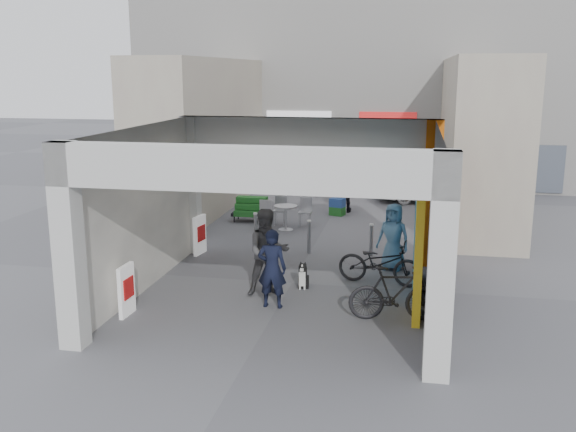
% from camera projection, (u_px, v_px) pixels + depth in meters
% --- Properties ---
extents(ground, '(90.00, 90.00, 0.00)m').
position_uv_depth(ground, '(292.00, 283.00, 14.22)').
color(ground, '#5C5C62').
rests_on(ground, ground).
extents(arcade_canopy, '(6.40, 6.45, 6.40)m').
position_uv_depth(arcade_canopy, '(311.00, 188.00, 12.83)').
color(arcade_canopy, '#B9B9B5').
rests_on(arcade_canopy, ground).
extents(far_building, '(18.00, 4.08, 8.00)m').
position_uv_depth(far_building, '(355.00, 86.00, 26.74)').
color(far_building, white).
rests_on(far_building, ground).
extents(plaza_bldg_left, '(2.00, 9.00, 5.00)m').
position_uv_depth(plaza_bldg_left, '(203.00, 134.00, 21.70)').
color(plaza_bldg_left, '#ACA58E').
rests_on(plaza_bldg_left, ground).
extents(plaza_bldg_right, '(2.00, 9.00, 5.00)m').
position_uv_depth(plaza_bldg_right, '(478.00, 140.00, 20.01)').
color(plaza_bldg_right, '#ACA58E').
rests_on(plaza_bldg_right, ground).
extents(bollard_left, '(0.09, 0.09, 0.95)m').
position_uv_depth(bollard_left, '(256.00, 231.00, 16.86)').
color(bollard_left, gray).
rests_on(bollard_left, ground).
extents(bollard_center, '(0.09, 0.09, 0.85)m').
position_uv_depth(bollard_center, '(309.00, 237.00, 16.46)').
color(bollard_center, gray).
rests_on(bollard_center, ground).
extents(bollard_right, '(0.09, 0.09, 0.82)m').
position_uv_depth(bollard_right, '(371.00, 240.00, 16.20)').
color(bollard_right, gray).
rests_on(bollard_right, ground).
extents(advert_board_near, '(0.12, 0.55, 1.00)m').
position_uv_depth(advert_board_near, '(127.00, 290.00, 12.24)').
color(advert_board_near, white).
rests_on(advert_board_near, ground).
extents(advert_board_far, '(0.18, 0.56, 1.00)m').
position_uv_depth(advert_board_far, '(200.00, 235.00, 16.38)').
color(advert_board_far, white).
rests_on(advert_board_far, ground).
extents(cafe_set, '(1.46, 1.18, 0.88)m').
position_uv_depth(cafe_set, '(284.00, 217.00, 19.19)').
color(cafe_set, '#ABACB1').
rests_on(cafe_set, ground).
extents(produce_stand, '(1.15, 0.62, 0.76)m').
position_uv_depth(produce_stand, '(251.00, 212.00, 19.98)').
color(produce_stand, black).
rests_on(produce_stand, ground).
extents(crate_stack, '(0.54, 0.47, 0.56)m').
position_uv_depth(crate_stack, '(337.00, 207.00, 20.86)').
color(crate_stack, '#175217').
rests_on(crate_stack, ground).
extents(border_collie, '(0.22, 0.44, 0.60)m').
position_uv_depth(border_collie, '(303.00, 277.00, 13.84)').
color(border_collie, black).
rests_on(border_collie, ground).
extents(man_with_dog, '(0.59, 0.40, 1.59)m').
position_uv_depth(man_with_dog, '(272.00, 268.00, 12.61)').
color(man_with_dog, black).
rests_on(man_with_dog, ground).
extents(man_back_turned, '(1.09, 0.98, 1.84)m').
position_uv_depth(man_back_turned, '(268.00, 252.00, 13.29)').
color(man_back_turned, '#414143').
rests_on(man_back_turned, ground).
extents(man_elderly, '(0.90, 0.74, 1.59)m').
position_uv_depth(man_elderly, '(393.00, 237.00, 15.03)').
color(man_elderly, '#5480A4').
rests_on(man_elderly, ground).
extents(man_crates, '(1.19, 0.52, 2.01)m').
position_uv_depth(man_crates, '(345.00, 182.00, 21.16)').
color(man_crates, black).
rests_on(man_crates, ground).
extents(bicycle_front, '(1.95, 0.96, 0.98)m').
position_uv_depth(bicycle_front, '(380.00, 263.00, 14.05)').
color(bicycle_front, black).
rests_on(bicycle_front, ground).
extents(bicycle_rear, '(1.79, 0.76, 1.04)m').
position_uv_depth(bicycle_rear, '(395.00, 294.00, 12.00)').
color(bicycle_rear, black).
rests_on(bicycle_rear, ground).
extents(white_van, '(4.06, 2.52, 1.29)m').
position_uv_depth(white_van, '(428.00, 183.00, 23.13)').
color(white_van, white).
rests_on(white_van, ground).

